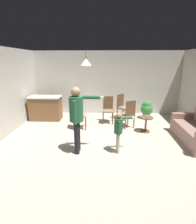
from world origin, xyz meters
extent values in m
plane|color=#B2A893|center=(0.00, 0.00, 0.00)|extent=(7.68, 7.68, 0.00)
cube|color=beige|center=(0.00, 3.20, 1.35)|extent=(6.40, 0.10, 2.70)
cube|color=#8C6B60|center=(2.57, 0.39, 0.23)|extent=(0.89, 1.47, 0.45)
cube|color=#8C6B60|center=(2.59, 1.20, 0.32)|extent=(0.86, 0.21, 0.63)
cylinder|color=brown|center=(2.92, 1.18, 0.03)|extent=(0.05, 0.05, 0.06)
cylinder|color=brown|center=(2.27, 1.20, 0.03)|extent=(0.05, 0.05, 0.06)
cube|color=brown|center=(-2.45, 2.20, 0.45)|extent=(1.20, 0.60, 0.91)
cube|color=beige|center=(-2.45, 2.20, 0.93)|extent=(1.26, 0.66, 0.04)
cylinder|color=brown|center=(1.28, 1.08, 0.51)|extent=(0.44, 0.44, 0.03)
cylinder|color=brown|center=(1.28, 1.08, 0.24)|extent=(0.06, 0.06, 0.49)
cylinder|color=brown|center=(1.28, 1.08, 0.01)|extent=(0.31, 0.31, 0.03)
cylinder|color=black|center=(-0.79, -0.22, 0.43)|extent=(0.13, 0.13, 0.86)
cylinder|color=black|center=(-0.79, -0.40, 0.43)|extent=(0.13, 0.13, 0.86)
cylinder|color=#265938|center=(-0.79, -0.31, 1.17)|extent=(0.34, 0.34, 0.61)
sphere|color=#9E7556|center=(-0.79, -0.31, 1.59)|extent=(0.23, 0.23, 0.23)
cylinder|color=#265938|center=(-0.50, -0.11, 1.42)|extent=(0.57, 0.11, 0.10)
cube|color=white|center=(-0.19, -0.12, 1.42)|extent=(0.13, 0.04, 0.04)
cylinder|color=#265938|center=(-0.79, -0.50, 1.13)|extent=(0.10, 0.10, 0.57)
cylinder|color=tan|center=(0.24, -0.23, 0.27)|extent=(0.08, 0.08, 0.54)
cylinder|color=tan|center=(0.25, -0.34, 0.27)|extent=(0.08, 0.08, 0.54)
cylinder|color=#265938|center=(0.25, -0.28, 0.74)|extent=(0.22, 0.22, 0.39)
sphere|color=#9E7556|center=(0.25, -0.28, 1.00)|extent=(0.15, 0.15, 0.15)
cylinder|color=#265938|center=(0.42, -0.15, 0.90)|extent=(0.37, 0.08, 0.06)
cube|color=white|center=(0.63, -0.14, 0.90)|extent=(0.13, 0.04, 0.04)
cylinder|color=#265938|center=(0.25, -0.41, 0.72)|extent=(0.06, 0.06, 0.36)
cylinder|color=brown|center=(0.68, 2.62, 0.23)|extent=(0.04, 0.04, 0.45)
cylinder|color=brown|center=(0.43, 2.36, 0.23)|extent=(0.04, 0.04, 0.45)
cylinder|color=brown|center=(0.94, 2.36, 0.23)|extent=(0.04, 0.04, 0.45)
cylinder|color=brown|center=(0.68, 2.11, 0.23)|extent=(0.04, 0.04, 0.45)
cube|color=#7F664C|center=(0.68, 2.36, 0.47)|extent=(0.59, 0.59, 0.05)
cube|color=brown|center=(0.55, 2.50, 0.75)|extent=(0.30, 0.30, 0.50)
cylinder|color=brown|center=(-1.13, 1.46, 0.23)|extent=(0.04, 0.04, 0.45)
cylinder|color=brown|center=(-1.09, 1.10, 0.23)|extent=(0.04, 0.04, 0.45)
cylinder|color=brown|center=(-0.77, 1.49, 0.23)|extent=(0.04, 0.04, 0.45)
cylinder|color=brown|center=(-0.73, 1.13, 0.23)|extent=(0.04, 0.04, 0.45)
cube|color=#997F60|center=(-0.93, 1.29, 0.47)|extent=(0.46, 0.46, 0.05)
cube|color=brown|center=(-1.12, 1.28, 0.75)|extent=(0.08, 0.38, 0.50)
cylinder|color=brown|center=(0.22, 2.08, 0.23)|extent=(0.04, 0.04, 0.45)
cylinder|color=brown|center=(-0.14, 2.09, 0.23)|extent=(0.04, 0.04, 0.45)
cylinder|color=brown|center=(0.21, 1.72, 0.23)|extent=(0.04, 0.04, 0.45)
cylinder|color=brown|center=(-0.15, 1.73, 0.23)|extent=(0.04, 0.04, 0.45)
cube|color=#7F664C|center=(0.04, 1.91, 0.47)|extent=(0.43, 0.43, 0.05)
cube|color=brown|center=(0.04, 2.10, 0.75)|extent=(0.38, 0.05, 0.50)
cylinder|color=brown|center=(0.63, 1.26, 0.23)|extent=(0.04, 0.04, 0.45)
cylinder|color=brown|center=(0.95, 1.42, 0.23)|extent=(0.04, 0.04, 0.45)
cylinder|color=brown|center=(0.46, 1.58, 0.23)|extent=(0.04, 0.04, 0.45)
cylinder|color=brown|center=(0.78, 1.74, 0.23)|extent=(0.04, 0.04, 0.45)
cube|color=#7F664C|center=(0.70, 1.50, 0.47)|extent=(0.57, 0.57, 0.05)
cube|color=brown|center=(0.79, 1.33, 0.75)|extent=(0.35, 0.21, 0.50)
cylinder|color=#4C4742|center=(1.64, 2.50, 0.11)|extent=(0.29, 0.29, 0.22)
sphere|color=#387F3D|center=(1.64, 2.50, 0.40)|extent=(0.49, 0.49, 0.49)
sphere|color=#387F3D|center=(1.64, 2.50, 0.57)|extent=(0.37, 0.37, 0.37)
cube|color=white|center=(1.30, 1.13, 0.54)|extent=(0.09, 0.13, 0.04)
cone|color=silver|center=(-0.67, 1.03, 2.25)|extent=(0.32, 0.32, 0.20)
cylinder|color=black|center=(-0.67, 1.03, 2.52)|extent=(0.01, 0.01, 0.36)
camera|label=1|loc=(-0.12, -4.22, 2.28)|focal=27.05mm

